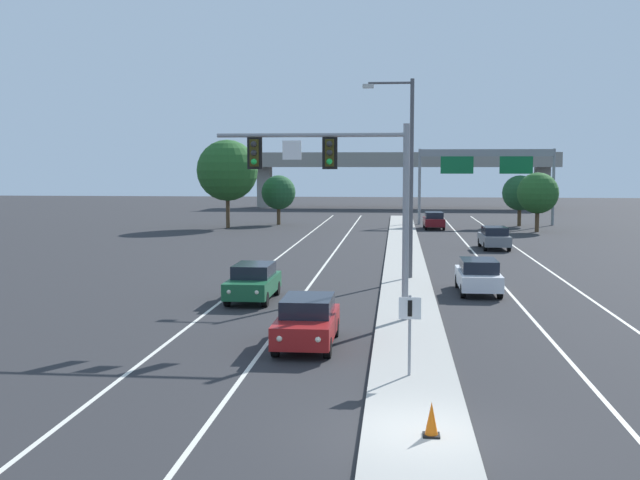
{
  "coord_description": "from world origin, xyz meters",
  "views": [
    {
      "loc": [
        -0.48,
        -16.49,
        5.83
      ],
      "look_at": [
        -3.2,
        10.94,
        3.2
      ],
      "focal_mm": 43.82,
      "sensor_mm": 36.0,
      "label": 1
    }
  ],
  "objects_px": {
    "traffic_cone_median_nose": "(432,420)",
    "tree_far_right_c": "(538,193)",
    "tree_far_left_a": "(279,192)",
    "car_receding_white": "(478,275)",
    "overhead_signal_mast": "(344,180)",
    "tree_far_left_b": "(227,170)",
    "median_sign_post": "(410,323)",
    "street_lamp_median": "(407,166)",
    "car_receding_darkred": "(434,220)",
    "car_oncoming_green": "(253,282)",
    "tree_far_right_b": "(520,193)",
    "car_oncoming_red": "(307,321)",
    "car_receding_grey": "(494,237)",
    "highway_sign_gantry": "(486,162)"
  },
  "relations": [
    {
      "from": "car_receding_white",
      "to": "tree_far_left_a",
      "type": "xyz_separation_m",
      "value": [
        -15.44,
        40.5,
        2.37
      ]
    },
    {
      "from": "car_receding_darkred",
      "to": "tree_far_left_b",
      "type": "bearing_deg",
      "value": -177.88
    },
    {
      "from": "car_receding_grey",
      "to": "car_receding_darkred",
      "type": "bearing_deg",
      "value": 101.24
    },
    {
      "from": "car_oncoming_red",
      "to": "tree_far_left_a",
      "type": "xyz_separation_m",
      "value": [
        -8.84,
        51.73,
        2.37
      ]
    },
    {
      "from": "car_receding_white",
      "to": "car_receding_grey",
      "type": "xyz_separation_m",
      "value": [
        3.07,
        19.45,
        0.0
      ]
    },
    {
      "from": "street_lamp_median",
      "to": "car_receding_darkred",
      "type": "height_order",
      "value": "street_lamp_median"
    },
    {
      "from": "highway_sign_gantry",
      "to": "overhead_signal_mast",
      "type": "bearing_deg",
      "value": -102.09
    },
    {
      "from": "tree_far_right_b",
      "to": "median_sign_post",
      "type": "bearing_deg",
      "value": -101.51
    },
    {
      "from": "car_oncoming_green",
      "to": "car_receding_white",
      "type": "height_order",
      "value": "same"
    },
    {
      "from": "overhead_signal_mast",
      "to": "car_receding_grey",
      "type": "height_order",
      "value": "overhead_signal_mast"
    },
    {
      "from": "car_receding_darkred",
      "to": "car_oncoming_red",
      "type": "bearing_deg",
      "value": -97.45
    },
    {
      "from": "median_sign_post",
      "to": "car_receding_darkred",
      "type": "bearing_deg",
      "value": 86.66
    },
    {
      "from": "car_oncoming_green",
      "to": "tree_far_right_c",
      "type": "distance_m",
      "value": 41.63
    },
    {
      "from": "street_lamp_median",
      "to": "car_receding_white",
      "type": "xyz_separation_m",
      "value": [
        3.26,
        -3.67,
        -4.97
      ]
    },
    {
      "from": "highway_sign_gantry",
      "to": "tree_far_left_a",
      "type": "distance_m",
      "value": 20.68
    },
    {
      "from": "car_receding_white",
      "to": "overhead_signal_mast",
      "type": "bearing_deg",
      "value": -127.7
    },
    {
      "from": "tree_far_left_a",
      "to": "car_receding_white",
      "type": "bearing_deg",
      "value": -69.13
    },
    {
      "from": "tree_far_right_b",
      "to": "overhead_signal_mast",
      "type": "bearing_deg",
      "value": -105.85
    },
    {
      "from": "tree_far_right_c",
      "to": "tree_far_left_a",
      "type": "bearing_deg",
      "value": 165.5
    },
    {
      "from": "median_sign_post",
      "to": "tree_far_left_b",
      "type": "xyz_separation_m",
      "value": [
        -16.2,
        50.99,
        3.81
      ]
    },
    {
      "from": "car_oncoming_red",
      "to": "tree_far_left_b",
      "type": "xyz_separation_m",
      "value": [
        -12.96,
        47.14,
        4.58
      ]
    },
    {
      "from": "street_lamp_median",
      "to": "tree_far_left_a",
      "type": "distance_m",
      "value": 38.88
    },
    {
      "from": "car_oncoming_green",
      "to": "traffic_cone_median_nose",
      "type": "height_order",
      "value": "car_oncoming_green"
    },
    {
      "from": "median_sign_post",
      "to": "car_oncoming_green",
      "type": "distance_m",
      "value": 13.83
    },
    {
      "from": "overhead_signal_mast",
      "to": "median_sign_post",
      "type": "height_order",
      "value": "overhead_signal_mast"
    },
    {
      "from": "traffic_cone_median_nose",
      "to": "highway_sign_gantry",
      "type": "relative_size",
      "value": 0.06
    },
    {
      "from": "car_receding_white",
      "to": "traffic_cone_median_nose",
      "type": "relative_size",
      "value": 6.05
    },
    {
      "from": "street_lamp_median",
      "to": "car_receding_darkred",
      "type": "bearing_deg",
      "value": 84.95
    },
    {
      "from": "highway_sign_gantry",
      "to": "tree_far_left_b",
      "type": "distance_m",
      "value": 25.33
    },
    {
      "from": "overhead_signal_mast",
      "to": "tree_far_left_b",
      "type": "relative_size",
      "value": 0.87
    },
    {
      "from": "car_oncoming_green",
      "to": "tree_far_right_c",
      "type": "height_order",
      "value": "tree_far_right_c"
    },
    {
      "from": "tree_far_right_b",
      "to": "car_receding_darkred",
      "type": "bearing_deg",
      "value": -152.52
    },
    {
      "from": "car_oncoming_green",
      "to": "tree_far_left_b",
      "type": "xyz_separation_m",
      "value": [
        -9.64,
        38.83,
        4.58
      ]
    },
    {
      "from": "tree_far_right_b",
      "to": "traffic_cone_median_nose",
      "type": "bearing_deg",
      "value": -100.27
    },
    {
      "from": "highway_sign_gantry",
      "to": "tree_far_right_c",
      "type": "relative_size",
      "value": 2.53
    },
    {
      "from": "median_sign_post",
      "to": "tree_far_right_b",
      "type": "height_order",
      "value": "tree_far_right_b"
    },
    {
      "from": "street_lamp_median",
      "to": "car_oncoming_green",
      "type": "distance_m",
      "value": 10.61
    },
    {
      "from": "tree_far_left_b",
      "to": "overhead_signal_mast",
      "type": "bearing_deg",
      "value": -72.19
    },
    {
      "from": "street_lamp_median",
      "to": "tree_far_left_b",
      "type": "bearing_deg",
      "value": 116.82
    },
    {
      "from": "overhead_signal_mast",
      "to": "street_lamp_median",
      "type": "relative_size",
      "value": 0.72
    },
    {
      "from": "traffic_cone_median_nose",
      "to": "tree_far_left_a",
      "type": "relative_size",
      "value": 0.15
    },
    {
      "from": "car_receding_darkred",
      "to": "highway_sign_gantry",
      "type": "height_order",
      "value": "highway_sign_gantry"
    },
    {
      "from": "street_lamp_median",
      "to": "tree_far_right_c",
      "type": "height_order",
      "value": "street_lamp_median"
    },
    {
      "from": "median_sign_post",
      "to": "street_lamp_median",
      "type": "height_order",
      "value": "street_lamp_median"
    },
    {
      "from": "car_oncoming_red",
      "to": "tree_far_right_b",
      "type": "height_order",
      "value": "tree_far_right_b"
    },
    {
      "from": "car_receding_grey",
      "to": "tree_far_right_c",
      "type": "distance_m",
      "value": 16.04
    },
    {
      "from": "car_receding_darkred",
      "to": "overhead_signal_mast",
      "type": "bearing_deg",
      "value": -96.91
    },
    {
      "from": "car_receding_grey",
      "to": "car_receding_darkred",
      "type": "distance_m",
      "value": 17.51
    },
    {
      "from": "street_lamp_median",
      "to": "tree_far_right_b",
      "type": "relative_size",
      "value": 2.04
    },
    {
      "from": "traffic_cone_median_nose",
      "to": "tree_far_right_c",
      "type": "height_order",
      "value": "tree_far_right_c"
    }
  ]
}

